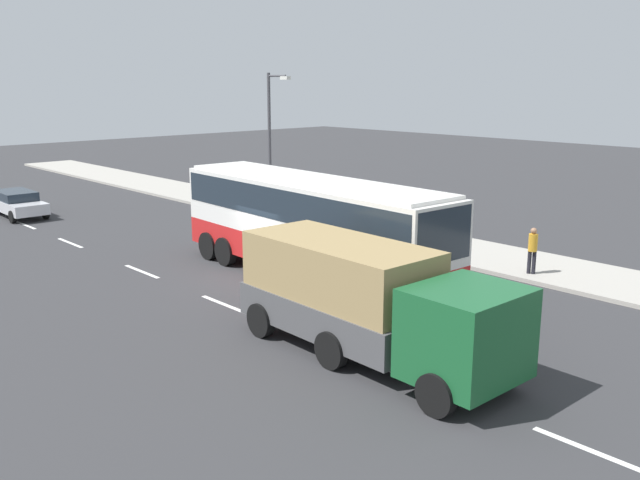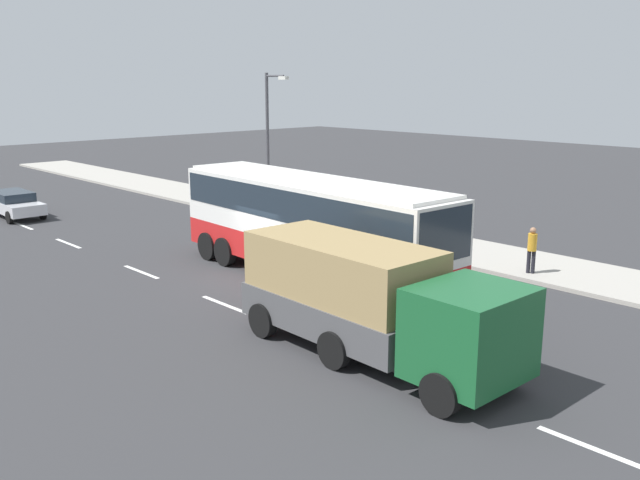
% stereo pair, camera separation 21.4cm
% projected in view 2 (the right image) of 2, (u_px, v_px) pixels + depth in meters
% --- Properties ---
extents(ground_plane, '(120.00, 120.00, 0.00)m').
position_uv_depth(ground_plane, '(261.00, 277.00, 24.63)').
color(ground_plane, '#333335').
extents(sidewalk_curb, '(80.00, 4.00, 0.15)m').
position_uv_depth(sidewalk_curb, '(408.00, 239.00, 30.21)').
color(sidewalk_curb, '#A8A399').
rests_on(sidewalk_curb, ground_plane).
extents(lane_centreline, '(31.18, 0.16, 0.01)m').
position_uv_depth(lane_centreline, '(186.00, 289.00, 23.19)').
color(lane_centreline, white).
rests_on(lane_centreline, ground_plane).
extents(coach_bus, '(12.13, 3.21, 3.65)m').
position_uv_depth(coach_bus, '(310.00, 218.00, 23.83)').
color(coach_bus, red).
rests_on(coach_bus, ground_plane).
extents(cargo_truck, '(8.02, 2.84, 2.87)m').
position_uv_depth(cargo_truck, '(370.00, 298.00, 17.20)').
color(cargo_truck, '#19592D').
rests_on(cargo_truck, ground_plane).
extents(car_silver_hatch, '(4.75, 1.92, 1.33)m').
position_uv_depth(car_silver_hatch, '(13.00, 203.00, 35.51)').
color(car_silver_hatch, silver).
rests_on(car_silver_hatch, ground_plane).
extents(pedestrian_near_curb, '(0.32, 0.32, 1.69)m').
position_uv_depth(pedestrian_near_curb, '(532.00, 247.00, 24.42)').
color(pedestrian_near_curb, black).
rests_on(pedestrian_near_curb, sidewalk_curb).
extents(street_lamp, '(1.59, 0.24, 7.15)m').
position_uv_depth(street_lamp, '(269.00, 137.00, 33.35)').
color(street_lamp, '#47474C').
rests_on(street_lamp, sidewalk_curb).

